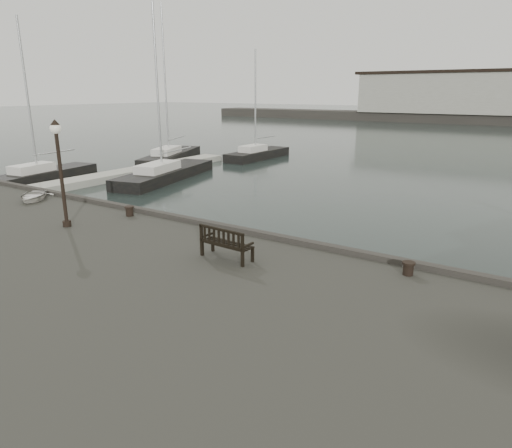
% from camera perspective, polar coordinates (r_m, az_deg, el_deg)
% --- Properties ---
extents(ground, '(400.00, 400.00, 0.00)m').
position_cam_1_polar(ground, '(16.65, 1.25, -6.61)').
color(ground, black).
rests_on(ground, ground).
extents(pontoon, '(2.00, 24.00, 0.50)m').
position_cam_1_polar(pontoon, '(36.88, -17.12, 5.84)').
color(pontoon, '#B2B2A5').
rests_on(pontoon, ground).
extents(breakwater, '(140.00, 9.50, 12.20)m').
position_cam_1_polar(breakwater, '(105.78, 27.38, 13.34)').
color(breakwater, '#383530').
rests_on(breakwater, ground).
extents(bench, '(1.73, 0.67, 0.98)m').
position_cam_1_polar(bench, '(13.85, -3.74, -3.15)').
color(bench, black).
rests_on(bench, quay).
extents(bollard_left, '(0.50, 0.50, 0.40)m').
position_cam_1_polar(bollard_left, '(19.34, -15.53, 1.57)').
color(bollard_left, black).
rests_on(bollard_left, quay).
extents(bollard_right, '(0.48, 0.48, 0.38)m').
position_cam_1_polar(bollard_right, '(13.37, 18.50, -5.29)').
color(bollard_right, black).
rests_on(bollard_right, quay).
extents(lamp_post, '(0.40, 0.40, 3.96)m').
position_cam_1_polar(lamp_post, '(18.16, -23.39, 7.45)').
color(lamp_post, black).
rests_on(lamp_post, quay).
extents(dinghy, '(2.51, 2.57, 0.43)m').
position_cam_1_polar(dinghy, '(23.72, -26.10, 3.19)').
color(dinghy, silver).
rests_on(dinghy, quay).
extents(yacht_a, '(3.63, 8.93, 12.00)m').
position_cam_1_polar(yacht_a, '(37.74, -25.03, 5.24)').
color(yacht_a, black).
rests_on(yacht_a, ground).
extents(yacht_b, '(6.63, 11.17, 14.54)m').
position_cam_1_polar(yacht_b, '(45.32, -10.54, 8.11)').
color(yacht_b, black).
rests_on(yacht_b, ground).
extents(yacht_c, '(5.11, 11.24, 14.52)m').
position_cam_1_polar(yacht_c, '(35.61, -11.16, 5.89)').
color(yacht_c, black).
rests_on(yacht_c, ground).
extents(yacht_d, '(2.34, 8.52, 10.85)m').
position_cam_1_polar(yacht_d, '(45.98, 0.23, 8.47)').
color(yacht_d, black).
rests_on(yacht_d, ground).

